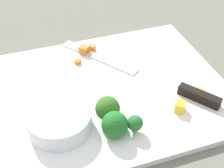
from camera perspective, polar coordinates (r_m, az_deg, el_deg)
ground_plane at (r=0.61m, az=0.00°, el=-1.59°), size 4.00×4.00×0.00m
cutting_board at (r=0.60m, az=0.00°, el=-1.16°), size 0.42×0.34×0.01m
prep_bowl at (r=0.52m, az=-9.20°, el=-6.32°), size 0.10×0.10×0.03m
chef_knife at (r=0.61m, az=8.40°, el=0.55°), size 0.22×0.29×0.02m
carrot_dice_0 at (r=0.69m, az=-3.76°, el=6.29°), size 0.02×0.02×0.01m
carrot_dice_1 at (r=0.68m, az=-4.89°, el=5.96°), size 0.02×0.02×0.02m
carrot_dice_2 at (r=0.66m, az=-6.02°, el=3.88°), size 0.01×0.01×0.01m
pepper_dice_0 at (r=0.60m, az=15.00°, el=-1.63°), size 0.02×0.02×0.02m
pepper_dice_1 at (r=0.56m, az=11.80°, el=-3.89°), size 0.02×0.02×0.02m
broccoli_floret_0 at (r=0.51m, az=0.47°, el=-7.11°), size 0.04×0.04×0.04m
broccoli_floret_1 at (r=0.52m, az=-0.78°, el=-4.36°), size 0.04×0.04×0.05m
broccoli_floret_2 at (r=0.51m, az=4.43°, el=-6.78°), size 0.03×0.03×0.03m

